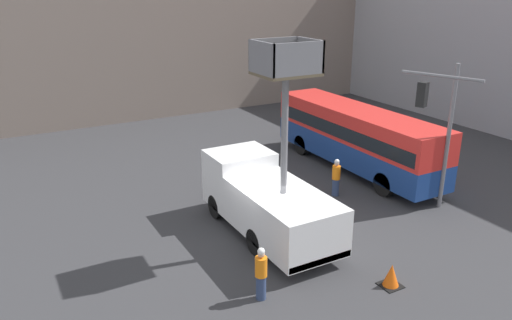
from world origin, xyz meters
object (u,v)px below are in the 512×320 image
Objects in this scene: utility_truck at (266,197)px; traffic_cone_near_truck at (391,276)px; road_worker_near_truck at (261,274)px; road_worker_directing at (336,177)px; city_bus at (356,134)px; traffic_light_pole at (441,119)px.

traffic_cone_near_truck is (1.72, -5.13, -1.17)m from utility_truck.
road_worker_near_truck is 1.01× the size of road_worker_directing.
city_bus is 12.56m from road_worker_near_truck.
utility_truck is 4.27× the size of road_worker_directing.
road_worker_near_truck reaches higher than road_worker_directing.
road_worker_near_truck is at bearing -169.46° from traffic_light_pole.
city_bus is 6.07× the size of road_worker_near_truck.
city_bus is 6.12× the size of road_worker_directing.
city_bus is 10.91m from traffic_cone_near_truck.
traffic_light_pole reaches higher than road_worker_directing.
traffic_light_pole is 8.07× the size of traffic_cone_near_truck.
utility_truck reaches higher than traffic_cone_near_truck.
road_worker_near_truck is (-9.19, -1.71, -3.34)m from traffic_light_pole.
city_bus reaches higher than road_worker_directing.
city_bus reaches higher than traffic_cone_near_truck.
road_worker_near_truck is at bearing -45.95° from road_worker_directing.
utility_truck is at bearing 108.58° from traffic_cone_near_truck.
utility_truck is at bearing 164.06° from traffic_light_pole.
traffic_light_pole is at bearing 31.59° from traffic_cone_near_truck.
traffic_light_pole is 3.54× the size of road_worker_directing.
utility_truck is 8.59m from city_bus.
city_bus is at bearing 27.02° from utility_truck.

